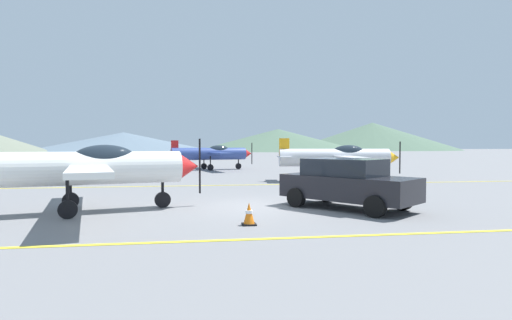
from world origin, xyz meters
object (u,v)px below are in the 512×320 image
airplane_mid (339,157)px  airplane_far (212,153)px  airplane_near (85,167)px  traffic_cone_front (249,214)px  car_sedan (347,183)px

airplane_mid → airplane_far: (-6.81, 11.76, 0.00)m
airplane_mid → airplane_far: bearing=120.1°
airplane_near → airplane_mid: 14.84m
airplane_near → traffic_cone_front: bearing=-29.9°
car_sedan → traffic_cone_front: 4.17m
airplane_near → airplane_mid: same height
airplane_mid → car_sedan: (-3.32, -9.86, -0.55)m
airplane_mid → traffic_cone_front: size_ratio=13.99×
airplane_near → car_sedan: (8.19, -0.49, -0.55)m
airplane_near → traffic_cone_front: airplane_near is taller
airplane_mid → airplane_far: 13.59m
airplane_mid → airplane_far: same height
airplane_near → traffic_cone_front: size_ratio=13.88×
airplane_near → airplane_mid: size_ratio=0.99×
airplane_far → car_sedan: airplane_far is taller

